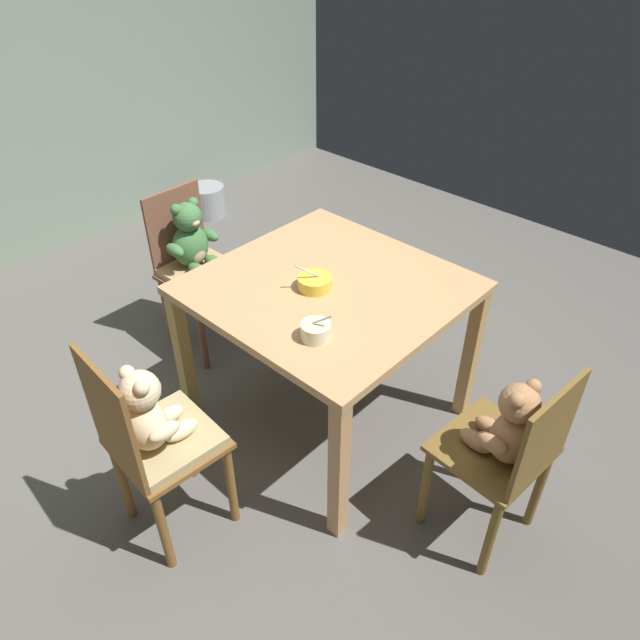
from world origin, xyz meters
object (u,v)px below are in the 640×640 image
object	(u,v)px
dining_table	(328,304)
porridge_bowl_cream_near_left	(316,331)
teddy_chair_far_center	(194,254)
porridge_bowl_yellow_center	(315,282)
teddy_chair_near_left	(153,430)
teddy_chair_near_front	(508,439)
metal_pail	(207,201)

from	to	relation	value
dining_table	porridge_bowl_cream_near_left	world-z (taller)	porridge_bowl_cream_near_left
teddy_chair_far_center	porridge_bowl_yellow_center	size ratio (longest dim) A/B	6.13
teddy_chair_near_left	porridge_bowl_cream_near_left	size ratio (longest dim) A/B	7.67
dining_table	teddy_chair_far_center	distance (m)	0.91
porridge_bowl_cream_near_left	porridge_bowl_yellow_center	bearing A→B (deg)	43.92
teddy_chair_near_front	porridge_bowl_cream_near_left	distance (m)	0.79
teddy_chair_near_left	porridge_bowl_cream_near_left	world-z (taller)	teddy_chair_near_left
porridge_bowl_yellow_center	porridge_bowl_cream_near_left	bearing A→B (deg)	-136.08
porridge_bowl_yellow_center	teddy_chair_near_front	bearing A→B (deg)	-89.75
teddy_chair_near_left	porridge_bowl_cream_near_left	xyz separation A→B (m)	(0.59, -0.25, 0.24)
dining_table	teddy_chair_near_left	distance (m)	0.90
porridge_bowl_cream_near_left	metal_pail	distance (m)	2.76
dining_table	teddy_chair_far_center	xyz separation A→B (m)	(-0.04, 0.91, -0.10)
dining_table	teddy_chair_far_center	world-z (taller)	teddy_chair_far_center
teddy_chair_far_center	metal_pail	xyz separation A→B (m)	(1.01, 1.24, -0.45)
porridge_bowl_cream_near_left	porridge_bowl_yellow_center	size ratio (longest dim) A/B	0.83
porridge_bowl_cream_near_left	porridge_bowl_yellow_center	distance (m)	0.34
dining_table	metal_pail	distance (m)	2.42
teddy_chair_near_front	metal_pail	bearing A→B (deg)	-13.62
teddy_chair_near_left	porridge_bowl_yellow_center	distance (m)	0.87
teddy_chair_near_left	porridge_bowl_cream_near_left	distance (m)	0.69
teddy_chair_near_front	teddy_chair_near_left	bearing A→B (deg)	46.19
teddy_chair_near_front	porridge_bowl_yellow_center	xyz separation A→B (m)	(-0.00, 0.94, 0.25)
dining_table	metal_pail	world-z (taller)	dining_table
teddy_chair_near_front	metal_pail	world-z (taller)	teddy_chair_near_front
teddy_chair_far_center	porridge_bowl_cream_near_left	size ratio (longest dim) A/B	7.37
porridge_bowl_yellow_center	teddy_chair_far_center	bearing A→B (deg)	89.01
dining_table	metal_pail	xyz separation A→B (m)	(0.96, 2.15, -0.54)
dining_table	teddy_chair_near_front	size ratio (longest dim) A/B	1.22
teddy_chair_near_front	teddy_chair_far_center	distance (m)	1.82
porridge_bowl_yellow_center	metal_pail	bearing A→B (deg)	64.34
teddy_chair_near_left	teddy_chair_near_front	world-z (taller)	teddy_chair_near_left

